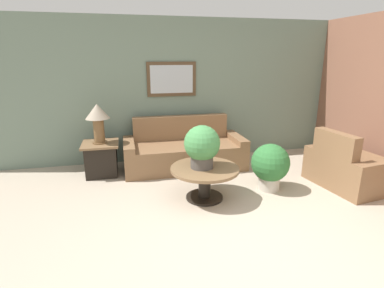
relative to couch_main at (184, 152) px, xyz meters
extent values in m
plane|color=tan|center=(0.17, -2.51, -0.28)|extent=(20.00, 20.00, 0.00)
cube|color=slate|center=(0.17, 0.55, 1.02)|extent=(7.64, 0.06, 2.60)
cube|color=#4C3823|center=(-0.12, 0.51, 1.24)|extent=(0.90, 0.03, 0.62)
cube|color=#B2BCC6|center=(-0.12, 0.49, 1.24)|extent=(0.78, 0.01, 0.50)
cube|color=brown|center=(3.02, -1.00, 1.02)|extent=(0.06, 5.03, 2.60)
cube|color=brown|center=(0.00, -0.05, -0.06)|extent=(1.75, 0.88, 0.44)
cube|color=brown|center=(0.00, 0.31, 0.37)|extent=(1.75, 0.16, 0.44)
cube|color=brown|center=(-0.96, -0.05, -0.01)|extent=(0.18, 0.88, 0.54)
cube|color=brown|center=(0.96, -0.05, -0.01)|extent=(0.18, 0.88, 0.54)
cube|color=brown|center=(2.36, -1.36, -0.06)|extent=(1.05, 0.86, 0.44)
cube|color=brown|center=(1.97, -1.41, 0.37)|extent=(0.26, 0.75, 0.44)
cube|color=brown|center=(2.43, -1.81, -0.01)|extent=(0.97, 0.31, 0.54)
cube|color=brown|center=(2.30, -0.91, -0.01)|extent=(0.97, 0.31, 0.54)
cylinder|color=black|center=(0.03, -1.30, -0.27)|extent=(0.52, 0.52, 0.03)
cylinder|color=black|center=(0.03, -1.30, -0.06)|extent=(0.17, 0.17, 0.39)
cylinder|color=brown|center=(0.03, -1.30, 0.16)|extent=(0.94, 0.94, 0.04)
cube|color=black|center=(-1.42, -0.05, -0.03)|extent=(0.50, 0.50, 0.52)
cube|color=brown|center=(-1.42, -0.05, 0.25)|extent=(0.59, 0.59, 0.03)
cylinder|color=brown|center=(-1.42, -0.05, 0.28)|extent=(0.24, 0.24, 0.02)
cylinder|color=brown|center=(-1.42, -0.05, 0.48)|extent=(0.17, 0.17, 0.39)
cone|color=gray|center=(-1.42, -0.05, 0.80)|extent=(0.38, 0.38, 0.24)
cylinder|color=#4C4742|center=(-0.01, -1.28, 0.26)|extent=(0.31, 0.31, 0.16)
sphere|color=#428447|center=(-0.01, -1.28, 0.52)|extent=(0.49, 0.49, 0.49)
cylinder|color=beige|center=(1.05, -1.22, -0.18)|extent=(0.32, 0.32, 0.21)
sphere|color=#2D6B33|center=(1.05, -1.22, 0.14)|extent=(0.56, 0.56, 0.56)
camera|label=1|loc=(-1.00, -5.00, 1.65)|focal=28.00mm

